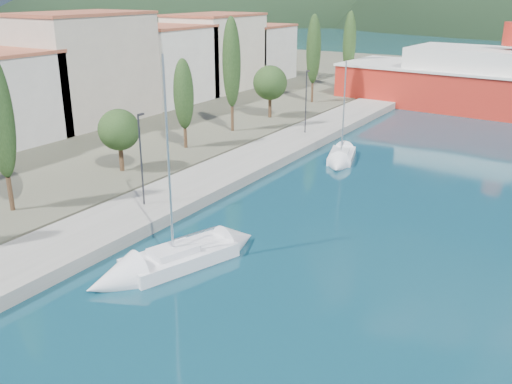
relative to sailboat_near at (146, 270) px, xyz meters
The scene contains 7 objects.
quay 18.80m from the sailboat_near, 108.06° to the left, with size 5.00×88.00×0.80m, color gray.
land_strip 51.94m from the sailboat_near, 147.55° to the left, with size 70.00×148.00×0.70m, color #565644.
town_buildings 41.07m from the sailboat_near, 135.05° to the left, with size 9.20×69.20×11.30m.
tree_row 28.36m from the sailboat_near, 116.95° to the left, with size 3.74×65.07×11.15m.
lamp_posts 9.34m from the sailboat_near, 132.97° to the left, with size 0.15×47.67×6.06m.
sailboat_near is the anchor object (origin of this frame).
sailboat_mid 23.97m from the sailboat_near, 88.88° to the left, with size 3.84×6.74×9.44m.
Camera 1 is at (15.85, -11.70, 14.35)m, focal length 40.00 mm.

